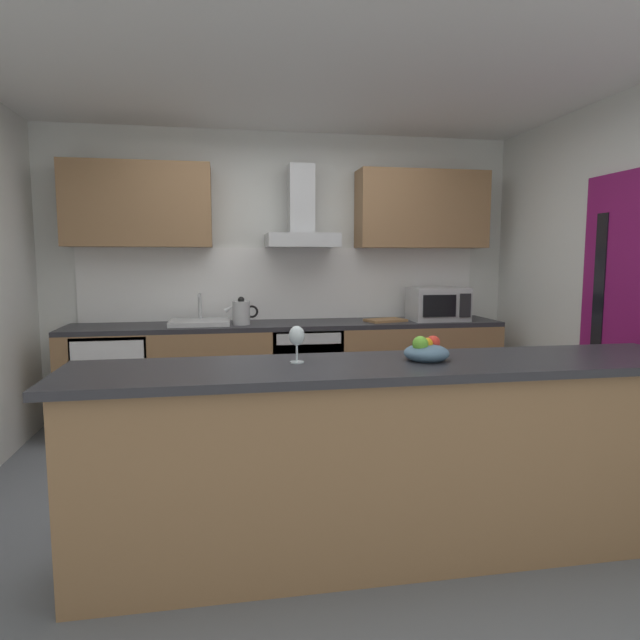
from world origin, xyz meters
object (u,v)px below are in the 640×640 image
object	(u,v)px
kettle	(241,312)
wine_glass	(297,337)
microwave	(438,304)
sink	(200,322)
range_hood	(301,221)
refrigerator	(116,383)
oven	(304,372)
fruit_bowl	(426,351)
chopping_board	(385,320)

from	to	relation	value
kettle	wine_glass	distance (m)	2.12
microwave	sink	xyz separation A→B (m)	(-2.12, 0.04, -0.12)
range_hood	wine_glass	size ratio (longest dim) A/B	4.05
sink	refrigerator	bearing A→B (deg)	-178.87
oven	refrigerator	size ratio (longest dim) A/B	0.94
microwave	kettle	xyz separation A→B (m)	(-1.77, -0.01, -0.04)
range_hood	wine_glass	xyz separation A→B (m)	(-0.35, -2.28, -0.69)
oven	microwave	world-z (taller)	microwave
kettle	range_hood	distance (m)	0.97
kettle	fruit_bowl	xyz separation A→B (m)	(0.82, -2.16, 0.01)
kettle	chopping_board	size ratio (longest dim) A/B	0.85
wine_glass	fruit_bowl	bearing A→B (deg)	-4.54
refrigerator	chopping_board	world-z (taller)	chopping_board
microwave	wine_glass	xyz separation A→B (m)	(-1.58, -2.12, 0.04)
fruit_bowl	chopping_board	xyz separation A→B (m)	(0.46, 2.17, -0.10)
fruit_bowl	chopping_board	bearing A→B (deg)	78.10
kettle	chopping_board	bearing A→B (deg)	0.45
refrigerator	fruit_bowl	size ratio (longest dim) A/B	3.86
microwave	range_hood	world-z (taller)	range_hood
oven	wine_glass	xyz separation A→B (m)	(-0.35, -2.15, 0.63)
wine_glass	refrigerator	bearing A→B (deg)	120.01
range_hood	wine_glass	world-z (taller)	range_hood
microwave	fruit_bowl	bearing A→B (deg)	-113.64
range_hood	wine_glass	distance (m)	2.41
oven	chopping_board	bearing A→B (deg)	-1.84
sink	oven	bearing A→B (deg)	-0.70
oven	chopping_board	size ratio (longest dim) A/B	2.35
kettle	chopping_board	world-z (taller)	kettle
microwave	range_hood	distance (m)	1.44
refrigerator	range_hood	world-z (taller)	range_hood
refrigerator	kettle	size ratio (longest dim) A/B	2.94
fruit_bowl	kettle	bearing A→B (deg)	110.79
sink	fruit_bowl	size ratio (longest dim) A/B	2.27
sink	chopping_board	world-z (taller)	sink
range_hood	fruit_bowl	size ratio (longest dim) A/B	3.27
refrigerator	wine_glass	bearing A→B (deg)	-59.99
microwave	fruit_bowl	distance (m)	2.37
kettle	wine_glass	world-z (taller)	wine_glass
sink	range_hood	size ratio (longest dim) A/B	0.69
kettle	wine_glass	xyz separation A→B (m)	(0.19, -2.11, 0.09)
sink	range_hood	distance (m)	1.25
range_hood	chopping_board	world-z (taller)	range_hood
wine_glass	range_hood	bearing A→B (deg)	81.21
refrigerator	wine_glass	xyz separation A→B (m)	(1.24, -2.15, 0.67)
microwave	sink	size ratio (longest dim) A/B	1.00
wine_glass	sink	bearing A→B (deg)	104.11
fruit_bowl	chopping_board	world-z (taller)	fruit_bowl
refrigerator	microwave	distance (m)	2.89
oven	fruit_bowl	size ratio (longest dim) A/B	3.64
sink	kettle	bearing A→B (deg)	-7.25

